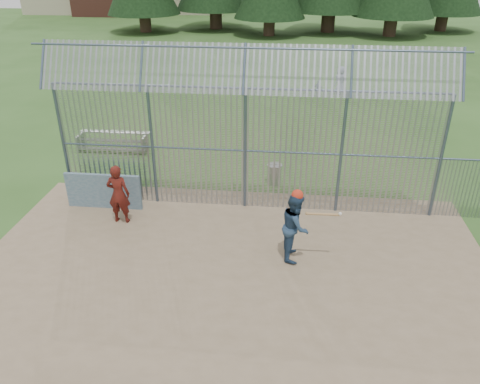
# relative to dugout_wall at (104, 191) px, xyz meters

# --- Properties ---
(ground) EXTENTS (120.00, 120.00, 0.00)m
(ground) POSITION_rel_dugout_wall_xyz_m (4.60, -2.90, -0.62)
(ground) COLOR #2D511E
(ground) RESTS_ON ground
(dirt_infield) EXTENTS (14.00, 10.00, 0.02)m
(dirt_infield) POSITION_rel_dugout_wall_xyz_m (4.60, -3.40, -0.61)
(dirt_infield) COLOR #756047
(dirt_infield) RESTS_ON ground
(dugout_wall) EXTENTS (2.50, 0.12, 1.20)m
(dugout_wall) POSITION_rel_dugout_wall_xyz_m (0.00, 0.00, 0.00)
(dugout_wall) COLOR #38566B
(dugout_wall) RESTS_ON dirt_infield
(batter) EXTENTS (0.77, 0.97, 1.94)m
(batter) POSITION_rel_dugout_wall_xyz_m (6.24, -2.16, 0.37)
(batter) COLOR navy
(batter) RESTS_ON dirt_infield
(onlooker) EXTENTS (0.70, 0.46, 1.92)m
(onlooker) POSITION_rel_dugout_wall_xyz_m (0.83, -0.82, 0.36)
(onlooker) COLOR maroon
(onlooker) RESTS_ON dirt_infield
(bg_kid_standing) EXTENTS (0.93, 0.93, 1.64)m
(bg_kid_standing) POSITION_rel_dugout_wall_xyz_m (8.87, 14.93, 0.20)
(bg_kid_standing) COLOR slate
(bg_kid_standing) RESTS_ON ground
(bg_kid_seated) EXTENTS (0.62, 0.51, 0.99)m
(bg_kid_seated) POSITION_rel_dugout_wall_xyz_m (7.58, 14.07, -0.13)
(bg_kid_seated) COLOR slate
(bg_kid_seated) RESTS_ON ground
(batting_gear) EXTENTS (1.33, 0.37, 0.65)m
(batting_gear) POSITION_rel_dugout_wall_xyz_m (6.35, -2.18, 1.26)
(batting_gear) COLOR red
(batting_gear) RESTS_ON ground
(trash_can) EXTENTS (0.56, 0.56, 0.82)m
(trash_can) POSITION_rel_dugout_wall_xyz_m (5.51, 2.43, -0.24)
(trash_can) COLOR #94969C
(trash_can) RESTS_ON ground
(bleacher) EXTENTS (3.00, 0.95, 0.72)m
(bleacher) POSITION_rel_dugout_wall_xyz_m (-1.45, 4.90, -0.21)
(bleacher) COLOR slate
(bleacher) RESTS_ON ground
(backstop_fence) EXTENTS (20.09, 0.81, 5.30)m
(backstop_fence) POSITION_rel_dugout_wall_xyz_m (6.41, 0.53, 1.74)
(backstop_fence) COLOR #47566B
(backstop_fence) RESTS_ON ground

